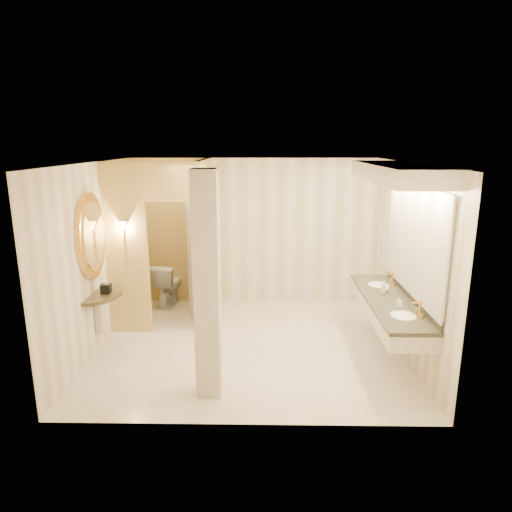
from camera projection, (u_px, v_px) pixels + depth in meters
The scene contains 16 objects.
floor at pixel (250, 345), 6.88m from camera, with size 4.50×4.50×0.00m, color white.
ceiling at pixel (249, 163), 6.23m from camera, with size 4.50×4.50×0.00m, color white.
wall_back at pixel (253, 232), 8.50m from camera, with size 4.50×0.02×2.70m, color silver.
wall_front at pixel (243, 307), 4.62m from camera, with size 4.50×0.02×2.70m, color silver.
wall_left at pixel (94, 258), 6.59m from camera, with size 0.02×4.00×2.70m, color silver.
wall_right at pixel (407, 259), 6.52m from camera, with size 0.02×4.00×2.70m, color silver.
toilet_closet at pixel (183, 241), 7.51m from camera, with size 1.50×1.55×2.70m.
wall_sconce at pixel (124, 226), 6.91m from camera, with size 0.14×0.14×0.42m.
vanity at pixel (396, 245), 6.12m from camera, with size 0.75×2.53×2.09m.
console_shelf at pixel (93, 261), 6.44m from camera, with size 0.94×0.94×1.92m.
pillar at pixel (207, 287), 5.27m from camera, with size 0.29×0.29×2.70m, color beige.
tissue_box at pixel (106, 288), 6.52m from camera, with size 0.13×0.13×0.13m, color black.
toilet at pixel (168, 284), 8.51m from camera, with size 0.45×0.79×0.81m, color white.
soap_bottle_a at pixel (399, 303), 5.94m from camera, with size 0.06×0.06×0.13m, color beige.
soap_bottle_b at pixel (386, 288), 6.58m from camera, with size 0.09×0.09×0.11m, color silver.
soap_bottle_c at pixel (383, 287), 6.49m from camera, with size 0.08×0.08×0.20m, color #C6B28C.
Camera 1 is at (0.20, -6.35, 2.98)m, focal length 32.00 mm.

